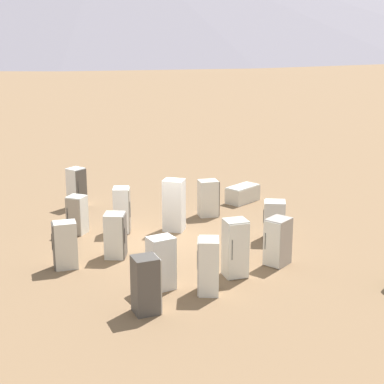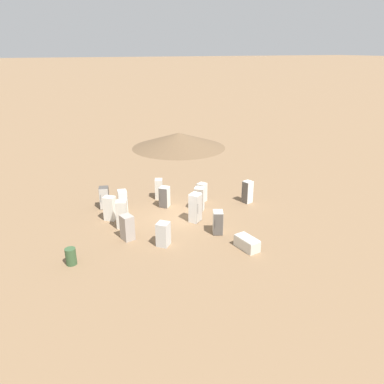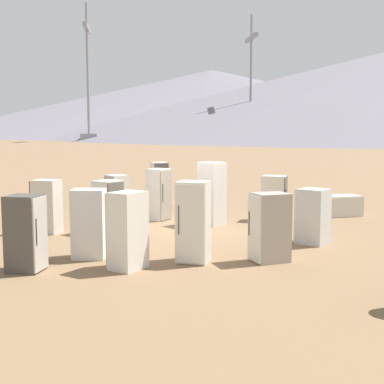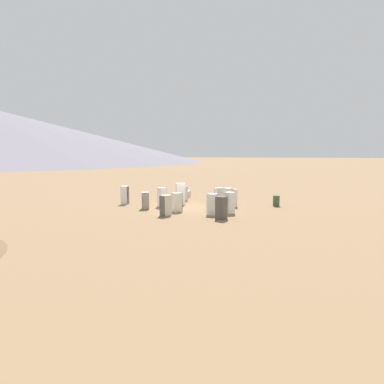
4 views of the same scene
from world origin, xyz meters
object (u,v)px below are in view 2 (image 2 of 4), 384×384
(discarded_fridge_6, at_px, (104,198))
(discarded_fridge_10, at_px, (122,214))
(discarded_fridge_8, at_px, (123,201))
(discarded_fridge_12, at_px, (247,192))
(discarded_fridge_2, at_px, (110,208))
(discarded_fridge_11, at_px, (202,192))
(discarded_fridge_5, at_px, (195,208))
(discarded_fridge_4, at_px, (127,227))
(discarded_fridge_1, at_px, (164,197))
(discarded_fridge_0, at_px, (163,234))
(rusty_barrel, at_px, (71,256))
(discarded_fridge_13, at_px, (199,199))
(discarded_fridge_3, at_px, (247,243))
(discarded_fridge_7, at_px, (159,189))
(discarded_fridge_9, at_px, (218,222))

(discarded_fridge_6, relative_size, discarded_fridge_10, 0.88)
(discarded_fridge_8, height_order, discarded_fridge_12, discarded_fridge_12)
(discarded_fridge_2, height_order, discarded_fridge_11, discarded_fridge_2)
(discarded_fridge_2, xyz_separation_m, discarded_fridge_5, (5.07, -2.55, 0.15))
(discarded_fridge_4, bearing_deg, discarded_fridge_1, 31.54)
(discarded_fridge_0, height_order, rusty_barrel, discarded_fridge_0)
(discarded_fridge_0, height_order, discarded_fridge_13, discarded_fridge_13)
(discarded_fridge_3, distance_m, discarded_fridge_11, 7.56)
(discarded_fridge_11, bearing_deg, discarded_fridge_0, -164.66)
(discarded_fridge_6, height_order, rusty_barrel, discarded_fridge_6)
(discarded_fridge_7, distance_m, discarded_fridge_12, 6.69)
(discarded_fridge_1, xyz_separation_m, discarded_fridge_6, (-4.01, 1.50, 0.05))
(discarded_fridge_9, bearing_deg, discarded_fridge_3, 128.16)
(discarded_fridge_9, bearing_deg, discarded_fridge_1, -49.56)
(discarded_fridge_10, relative_size, rusty_barrel, 1.93)
(discarded_fridge_1, distance_m, discarded_fridge_11, 2.91)
(discarded_fridge_5, relative_size, discarded_fridge_10, 1.08)
(discarded_fridge_0, distance_m, discarded_fridge_7, 7.40)
(discarded_fridge_1, xyz_separation_m, discarded_fridge_5, (1.00, -3.15, 0.22))
(discarded_fridge_2, distance_m, rusty_barrel, 5.66)
(discarded_fridge_6, height_order, discarded_fridge_10, discarded_fridge_10)
(discarded_fridge_0, distance_m, discarded_fridge_5, 3.73)
(discarded_fridge_4, xyz_separation_m, discarded_fridge_12, (9.63, 2.00, 0.06))
(discarded_fridge_6, bearing_deg, discarded_fridge_2, 103.87)
(discarded_fridge_2, xyz_separation_m, discarded_fridge_10, (0.44, -1.44, 0.08))
(discarded_fridge_3, distance_m, discarded_fridge_13, 6.15)
(discarded_fridge_6, xyz_separation_m, discarded_fridge_11, (6.92, -1.65, -0.09))
(discarded_fridge_7, xyz_separation_m, discarded_fridge_8, (-3.16, -1.46, 0.04))
(discarded_fridge_1, bearing_deg, discarded_fridge_9, 148.36)
(discarded_fridge_4, height_order, discarded_fridge_11, discarded_fridge_4)
(discarded_fridge_9, bearing_deg, discarded_fridge_5, -51.07)
(discarded_fridge_2, distance_m, discarded_fridge_11, 6.99)
(rusty_barrel, bearing_deg, discarded_fridge_4, 23.98)
(discarded_fridge_3, xyz_separation_m, discarded_fridge_4, (-5.93, 3.93, 0.42))
(discarded_fridge_5, xyz_separation_m, discarded_fridge_9, (0.57, -2.11, -0.24))
(discarded_fridge_5, relative_size, discarded_fridge_7, 1.28)
(discarded_fridge_3, relative_size, discarded_fridge_12, 0.97)
(discarded_fridge_8, distance_m, discarded_fridge_10, 2.41)
(discarded_fridge_4, bearing_deg, discarded_fridge_7, 40.97)
(discarded_fridge_5, height_order, discarded_fridge_10, discarded_fridge_5)
(discarded_fridge_4, xyz_separation_m, discarded_fridge_11, (6.65, 3.59, -0.06))
(discarded_fridge_10, bearing_deg, discarded_fridge_5, -82.87)
(discarded_fridge_9, xyz_separation_m, discarded_fridge_10, (-5.20, 3.22, 0.18))
(discarded_fridge_0, bearing_deg, rusty_barrel, -136.22)
(discarded_fridge_3, height_order, discarded_fridge_13, discarded_fridge_13)
(discarded_fridge_4, bearing_deg, discarded_fridge_11, 14.93)
(discarded_fridge_2, distance_m, discarded_fridge_6, 2.10)
(discarded_fridge_3, relative_size, discarded_fridge_5, 0.82)
(discarded_fridge_6, bearing_deg, discarded_fridge_4, 108.44)
(discarded_fridge_1, xyz_separation_m, discarded_fridge_8, (-2.98, 0.28, 0.05))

